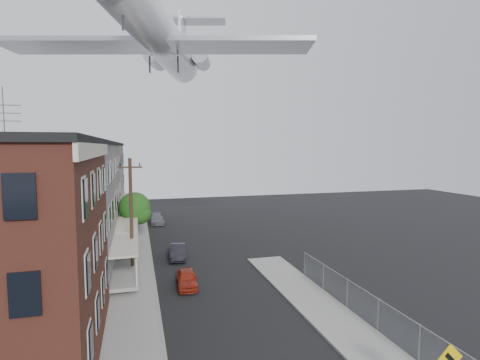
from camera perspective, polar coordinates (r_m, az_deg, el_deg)
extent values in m
cube|color=gray|center=(36.72, -15.79, -10.55)|extent=(3.00, 62.00, 0.12)
cube|color=gray|center=(22.63, 15.34, -20.74)|extent=(3.00, 26.00, 0.12)
cube|color=gray|center=(36.73, -13.49, -10.47)|extent=(0.15, 62.00, 0.14)
cube|color=gray|center=(21.98, 11.86, -21.46)|extent=(0.15, 26.00, 0.14)
cube|color=beige|center=(18.47, -21.11, 4.26)|extent=(0.16, 12.20, 0.60)
cylinder|color=#515156|center=(17.13, -32.35, 8.63)|extent=(0.04, 0.04, 2.00)
cube|color=slate|center=(29.12, -29.03, -5.14)|extent=(10.00, 7.00, 10.00)
cube|color=black|center=(28.71, -29.48, 5.04)|extent=(10.25, 7.00, 0.30)
cube|color=gray|center=(29.42, -17.06, -13.56)|extent=(1.80, 6.40, 0.25)
cube|color=beige|center=(28.80, -17.18, -9.41)|extent=(1.90, 6.50, 0.15)
cube|color=#72685A|center=(35.88, -26.44, -3.20)|extent=(10.00, 7.00, 10.00)
cube|color=black|center=(35.55, -26.78, 5.05)|extent=(10.25, 7.00, 0.30)
cube|color=gray|center=(36.12, -16.78, -10.03)|extent=(1.80, 6.40, 0.25)
cube|color=beige|center=(35.62, -16.87, -6.61)|extent=(1.90, 6.50, 0.15)
cube|color=slate|center=(42.72, -24.68, -1.87)|extent=(10.00, 7.00, 10.00)
cube|color=black|center=(42.44, -24.95, 5.05)|extent=(10.25, 7.00, 0.30)
cube|color=gray|center=(42.92, -16.59, -7.61)|extent=(1.80, 6.40, 0.25)
cube|color=beige|center=(42.50, -16.67, -4.72)|extent=(1.90, 6.50, 0.15)
cube|color=#72685A|center=(49.60, -23.42, -0.91)|extent=(10.00, 7.00, 10.00)
cube|color=black|center=(49.36, -23.63, 5.04)|extent=(10.25, 7.00, 0.30)
cube|color=gray|center=(49.77, -16.45, -5.86)|extent=(1.80, 6.40, 0.25)
cube|color=beige|center=(49.41, -16.52, -3.35)|extent=(1.90, 6.50, 0.15)
cube|color=slate|center=(56.51, -22.46, -0.19)|extent=(10.00, 7.00, 10.00)
cube|color=black|center=(56.30, -22.64, 5.04)|extent=(10.25, 7.00, 0.30)
cube|color=gray|center=(56.66, -16.35, -4.53)|extent=(1.80, 6.40, 0.25)
cube|color=beige|center=(56.34, -16.41, -2.32)|extent=(1.90, 6.50, 0.15)
cylinder|color=gray|center=(20.16, 25.67, -21.65)|extent=(0.06, 0.06, 1.90)
cylinder|color=gray|center=(22.27, 20.30, -18.81)|extent=(0.06, 0.06, 1.90)
cylinder|color=gray|center=(24.56, 16.03, -16.36)|extent=(0.06, 0.06, 1.90)
cylinder|color=gray|center=(26.99, 12.60, -14.28)|extent=(0.06, 0.06, 1.90)
cylinder|color=gray|center=(29.53, 9.79, -12.52)|extent=(0.06, 0.06, 1.90)
cube|color=gray|center=(21.92, 20.38, -16.65)|extent=(0.04, 18.00, 0.04)
cube|color=gray|center=(22.27, 20.30, -18.81)|extent=(0.02, 18.00, 1.80)
cube|color=#E3BA0B|center=(16.76, 29.36, -22.60)|extent=(1.10, 0.03, 1.10)
cube|color=black|center=(16.75, 29.41, -22.63)|extent=(0.52, 0.02, 0.52)
cylinder|color=black|center=(29.88, -16.23, -5.42)|extent=(0.26, 0.26, 9.00)
cube|color=black|center=(29.43, -16.42, 1.88)|extent=(1.80, 0.12, 0.12)
cylinder|color=black|center=(29.44, -17.79, 2.23)|extent=(0.08, 0.08, 0.25)
cylinder|color=black|center=(29.42, -15.06, 2.30)|extent=(0.08, 0.08, 0.25)
cylinder|color=black|center=(40.33, -15.67, -7.46)|extent=(0.24, 0.24, 2.40)
sphere|color=#144312|center=(39.88, -15.76, -4.09)|extent=(3.20, 3.20, 3.20)
sphere|color=#144312|center=(39.68, -15.01, -4.94)|extent=(2.24, 2.24, 2.24)
imported|color=maroon|center=(27.46, -8.10, -14.65)|extent=(1.61, 3.58, 1.19)
imported|color=black|center=(33.92, -9.46, -10.74)|extent=(1.69, 3.90, 1.25)
imported|color=slate|center=(49.21, -12.58, -5.82)|extent=(1.80, 4.23, 1.22)
cylinder|color=white|center=(37.42, -11.97, 20.41)|extent=(10.79, 26.97, 3.60)
cone|color=white|center=(50.36, -8.61, 16.45)|extent=(4.38, 4.23, 3.60)
cube|color=#939399|center=(35.53, -12.54, 19.36)|extent=(27.28, 11.88, 0.39)
cylinder|color=#939399|center=(47.11, -12.79, 17.46)|extent=(2.95, 4.82, 1.80)
cylinder|color=#939399|center=(46.25, -5.92, 17.79)|extent=(2.95, 4.82, 1.80)
cube|color=white|center=(50.54, -8.77, 20.08)|extent=(1.43, 4.19, 6.30)
cube|color=#939399|center=(52.43, -8.61, 22.86)|extent=(11.08, 5.72, 0.28)
cylinder|color=#515156|center=(26.38, -17.43, 22.33)|extent=(0.18, 0.18, 1.35)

